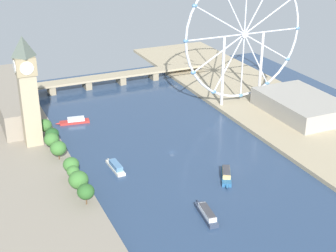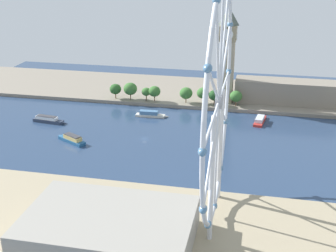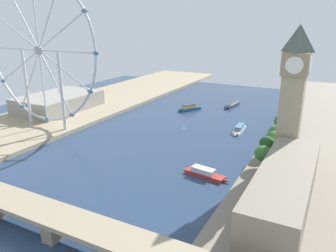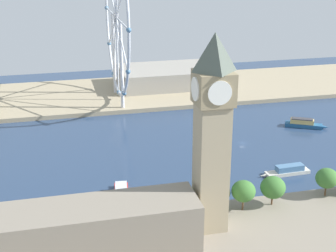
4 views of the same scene
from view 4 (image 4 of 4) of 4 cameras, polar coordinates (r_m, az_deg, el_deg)
ground_plane at (r=300.44m, az=8.48°, el=-1.94°), size 398.09×398.09×0.00m
riverbank_right at (r=401.92m, az=2.51°, el=4.25°), size 90.00×520.00×3.00m
clock_tower at (r=191.01m, az=5.06°, el=-0.67°), size 14.74×14.74×79.49m
parliament_block at (r=190.47m, az=-9.57°, el=-11.66°), size 22.00×85.74×19.42m
tree_row_embankment at (r=230.61m, az=14.56°, el=-6.35°), size 13.55×115.40×14.84m
ferris_wheel at (r=357.65m, az=-5.94°, el=12.11°), size 113.71×3.20×116.06m
riverside_hall at (r=406.05m, az=-0.10°, el=5.70°), size 50.02×75.36×14.25m
tour_boat_0 at (r=333.38m, az=15.24°, el=0.26°), size 16.69×26.01×5.80m
tour_boat_2 at (r=264.98m, az=13.50°, el=-4.96°), size 6.45×27.69×4.88m
tour_boat_3 at (r=236.21m, az=-5.37°, el=-7.73°), size 27.94×9.95×4.77m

